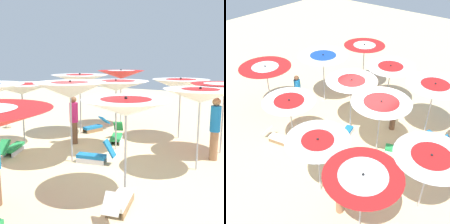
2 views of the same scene
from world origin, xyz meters
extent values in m
cube|color=beige|center=(0.00, 0.00, -0.02)|extent=(37.20, 37.20, 0.04)
cylinder|color=#B2B2B7|center=(-1.85, -2.10, 0.98)|extent=(0.05, 0.05, 1.96)
cone|color=white|center=(-1.85, -2.10, 1.96)|extent=(1.92, 1.92, 0.36)
cone|color=red|center=(-1.85, -2.10, 2.04)|extent=(1.09, 1.09, 0.20)
sphere|color=black|center=(-1.85, -2.10, 2.17)|extent=(0.07, 0.07, 0.07)
cylinder|color=#B2B2B7|center=(0.42, -3.09, 1.01)|extent=(0.05, 0.05, 2.02)
cone|color=white|center=(0.42, -3.09, 2.02)|extent=(1.93, 1.93, 0.36)
cone|color=red|center=(0.42, -3.09, 2.11)|extent=(0.97, 0.97, 0.18)
sphere|color=black|center=(0.42, -3.09, 2.23)|extent=(0.07, 0.07, 0.07)
cylinder|color=#B2B2B7|center=(2.21, -3.38, 1.02)|extent=(0.05, 0.05, 2.03)
cylinder|color=#B2B2B7|center=(-0.80, 0.22, 1.05)|extent=(0.05, 0.05, 2.10)
cone|color=white|center=(-0.80, 0.22, 2.10)|extent=(2.03, 2.03, 0.45)
cone|color=red|center=(-0.80, 0.22, 2.21)|extent=(1.09, 1.09, 0.24)
sphere|color=black|center=(-0.80, 0.22, 2.35)|extent=(0.07, 0.07, 0.07)
cylinder|color=#B2B2B7|center=(0.86, -0.30, 1.06)|extent=(0.05, 0.05, 2.11)
cone|color=white|center=(0.86, -0.30, 2.11)|extent=(2.12, 2.12, 0.31)
cone|color=red|center=(0.86, -0.30, 2.18)|extent=(1.25, 1.25, 0.18)
sphere|color=black|center=(0.86, -0.30, 2.30)|extent=(0.07, 0.07, 0.07)
cylinder|color=#B2B2B7|center=(3.27, -1.67, 1.01)|extent=(0.05, 0.05, 2.02)
cone|color=white|center=(3.27, -1.67, 2.02)|extent=(2.08, 2.08, 0.41)
cone|color=red|center=(3.27, -1.67, 2.12)|extent=(1.11, 1.11, 0.22)
sphere|color=black|center=(3.27, -1.67, 2.25)|extent=(0.07, 0.07, 0.07)
cylinder|color=#B2B2B7|center=(-0.42, 2.61, 0.98)|extent=(0.05, 0.05, 1.97)
cone|color=white|center=(-0.42, 2.61, 1.97)|extent=(2.17, 2.17, 0.35)
cone|color=red|center=(-0.42, 2.61, 2.06)|extent=(1.12, 1.12, 0.18)
sphere|color=black|center=(-0.42, 2.61, 2.17)|extent=(0.07, 0.07, 0.07)
cylinder|color=#B2B2B7|center=(1.87, 1.89, 1.10)|extent=(0.05, 0.05, 2.20)
cone|color=white|center=(1.87, 1.89, 2.20)|extent=(2.20, 2.20, 0.31)
cone|color=red|center=(1.87, 1.89, 2.29)|extent=(1.09, 1.09, 0.15)
sphere|color=black|center=(1.87, 1.89, 2.39)|extent=(0.07, 0.07, 0.07)
cylinder|color=#B2B2B7|center=(4.01, 1.25, 1.14)|extent=(0.05, 0.05, 2.28)
cone|color=red|center=(4.01, 1.25, 2.28)|extent=(2.05, 2.05, 0.36)
cone|color=white|center=(4.01, 1.25, 2.36)|extent=(1.21, 1.21, 0.21)
sphere|color=black|center=(4.01, 1.25, 2.49)|extent=(0.07, 0.07, 0.07)
cube|color=olive|center=(2.35, 1.54, 0.07)|extent=(0.79, 0.28, 0.14)
cube|color=olive|center=(2.43, 1.81, 0.07)|extent=(0.79, 0.28, 0.14)
cube|color=#1972B7|center=(2.39, 1.67, 0.19)|extent=(0.87, 0.51, 0.10)
cube|color=#1972B7|center=(2.99, 1.48, 0.40)|extent=(0.52, 0.41, 0.36)
cube|color=olive|center=(-2.49, -2.17, 0.07)|extent=(0.87, 0.24, 0.14)
cube|color=olive|center=(-2.41, -2.48, 0.07)|extent=(0.87, 0.24, 0.14)
cube|color=white|center=(-2.45, -2.32, 0.19)|extent=(0.94, 0.52, 0.10)
cube|color=white|center=(-3.03, -2.46, 0.40)|extent=(0.40, 0.39, 0.35)
cube|color=silver|center=(1.63, -0.07, 0.07)|extent=(0.86, 0.39, 0.14)
cube|color=silver|center=(1.50, 0.24, 0.07)|extent=(0.86, 0.39, 0.14)
cube|color=green|center=(1.56, 0.08, 0.19)|extent=(0.98, 0.67, 0.10)
cube|color=green|center=(2.16, 0.34, 0.44)|extent=(0.51, 0.47, 0.44)
cube|color=silver|center=(-1.19, 2.44, 0.07)|extent=(0.91, 0.43, 0.14)
cube|color=silver|center=(-1.07, 2.17, 0.07)|extent=(0.91, 0.43, 0.14)
cube|color=green|center=(-1.13, 2.30, 0.19)|extent=(1.01, 0.67, 0.10)
cube|color=green|center=(-1.77, 2.02, 0.41)|extent=(0.53, 0.45, 0.37)
cube|color=silver|center=(-0.74, -0.36, 0.07)|extent=(0.24, 0.83, 0.14)
cube|color=silver|center=(-0.45, -0.29, 0.07)|extent=(0.24, 0.83, 0.14)
cube|color=#1972B7|center=(-0.60, -0.32, 0.19)|extent=(0.50, 0.89, 0.10)
cube|color=#1972B7|center=(-0.46, -0.87, 0.47)|extent=(0.37, 0.38, 0.49)
cylinder|color=brown|center=(0.66, 1.27, 0.39)|extent=(0.24, 0.24, 0.78)
cylinder|color=#D82672|center=(0.66, 1.27, 1.13)|extent=(0.30, 0.30, 0.69)
sphere|color=brown|center=(0.66, 1.27, 1.58)|extent=(0.21, 0.21, 0.21)
cylinder|color=#A3704C|center=(1.43, -3.32, 0.44)|extent=(0.24, 0.24, 0.87)
cylinder|color=#1972BF|center=(1.43, -3.32, 1.25)|extent=(0.30, 0.30, 0.76)
sphere|color=#A3704C|center=(1.43, -3.32, 1.75)|extent=(0.24, 0.24, 0.24)
sphere|color=white|center=(1.08, 5.24, 0.17)|extent=(0.34, 0.34, 0.34)
camera|label=1|loc=(-7.18, -4.93, 2.98)|focal=46.45mm
camera|label=2|loc=(4.60, -7.35, 7.40)|focal=43.62mm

